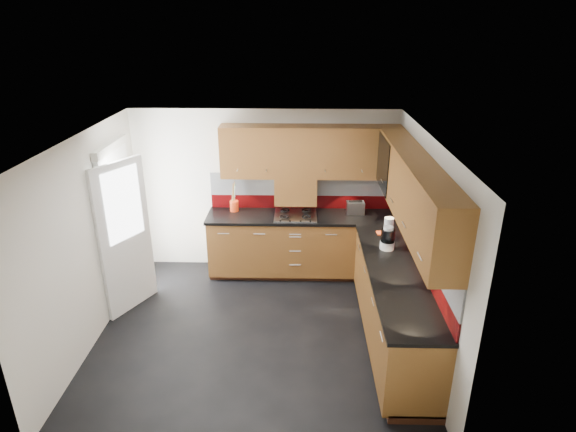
{
  "coord_description": "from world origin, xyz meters",
  "views": [
    {
      "loc": [
        0.5,
        -4.87,
        3.56
      ],
      "look_at": [
        0.36,
        0.65,
        1.28
      ],
      "focal_mm": 30.0,
      "sensor_mm": 36.0,
      "label": 1
    }
  ],
  "objects_px": {
    "toaster": "(355,208)",
    "gas_hob": "(295,215)",
    "food_processor": "(388,239)",
    "utensil_pot": "(234,205)"
  },
  "relations": [
    {
      "from": "utensil_pot",
      "to": "food_processor",
      "type": "relative_size",
      "value": 1.51
    },
    {
      "from": "toaster",
      "to": "food_processor",
      "type": "height_order",
      "value": "food_processor"
    },
    {
      "from": "gas_hob",
      "to": "utensil_pot",
      "type": "height_order",
      "value": "utensil_pot"
    },
    {
      "from": "toaster",
      "to": "food_processor",
      "type": "xyz_separation_m",
      "value": [
        0.27,
        -1.14,
        0.05
      ]
    },
    {
      "from": "toaster",
      "to": "gas_hob",
      "type": "bearing_deg",
      "value": -171.92
    },
    {
      "from": "utensil_pot",
      "to": "food_processor",
      "type": "height_order",
      "value": "utensil_pot"
    },
    {
      "from": "toaster",
      "to": "food_processor",
      "type": "bearing_deg",
      "value": -76.63
    },
    {
      "from": "gas_hob",
      "to": "toaster",
      "type": "bearing_deg",
      "value": 8.08
    },
    {
      "from": "food_processor",
      "to": "gas_hob",
      "type": "bearing_deg",
      "value": 137.98
    },
    {
      "from": "gas_hob",
      "to": "utensil_pot",
      "type": "relative_size",
      "value": 1.35
    }
  ]
}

